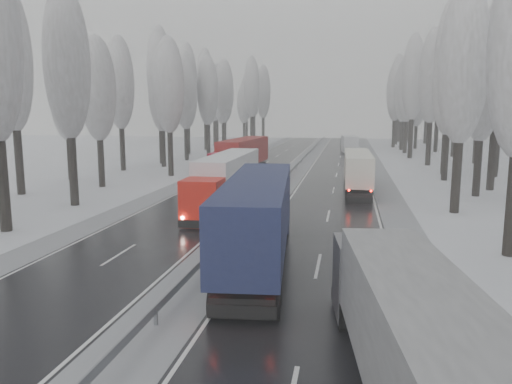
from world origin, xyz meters
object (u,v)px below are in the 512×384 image
(truck_blue_box, at_px, (260,213))
(truck_red_white, at_px, (226,177))
(truck_cream_box, at_px, (357,168))
(truck_grey_tarp, at_px, (415,344))
(truck_red_red, at_px, (242,155))
(box_truck_distant, at_px, (349,144))

(truck_blue_box, height_order, truck_red_white, truck_blue_box)
(truck_blue_box, distance_m, truck_red_white, 14.72)
(truck_cream_box, bearing_deg, truck_blue_box, -102.96)
(truck_grey_tarp, relative_size, truck_blue_box, 0.86)
(truck_grey_tarp, height_order, truck_blue_box, truck_blue_box)
(truck_grey_tarp, relative_size, truck_red_white, 0.92)
(truck_grey_tarp, distance_m, truck_blue_box, 13.83)
(truck_grey_tarp, bearing_deg, truck_red_red, 99.90)
(truck_blue_box, bearing_deg, truck_red_red, 98.25)
(truck_red_white, distance_m, truck_red_red, 18.72)
(truck_blue_box, xyz_separation_m, truck_cream_box, (5.12, 24.20, -0.38))
(truck_cream_box, height_order, truck_red_white, truck_red_white)
(truck_red_red, bearing_deg, truck_cream_box, -28.37)
(truck_blue_box, relative_size, truck_cream_box, 1.18)
(truck_cream_box, height_order, truck_red_red, truck_red_red)
(truck_cream_box, bearing_deg, box_truck_distant, 90.00)
(box_truck_distant, bearing_deg, truck_blue_box, -99.11)
(truck_grey_tarp, bearing_deg, truck_cream_box, 84.04)
(truck_red_white, bearing_deg, truck_red_red, 97.78)
(truck_blue_box, bearing_deg, truck_grey_tarp, -70.17)
(truck_grey_tarp, height_order, truck_red_red, truck_red_red)
(truck_grey_tarp, relative_size, truck_red_red, 0.88)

